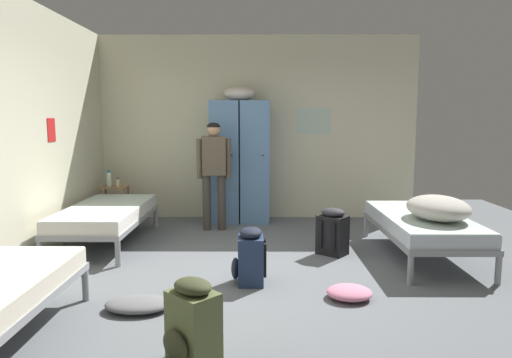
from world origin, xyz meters
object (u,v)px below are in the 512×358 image
(water_bottle, at_px, (109,179))
(clothes_pile_pink, at_px, (349,292))
(bed_left_rear, at_px, (106,214))
(backpack_navy, at_px, (250,257))
(clothes_pile_grey, at_px, (138,304))
(bedding_heap, at_px, (438,208))
(person_traveler, at_px, (214,166))
(lotion_bottle, at_px, (118,183))
(backpack_olive, at_px, (192,322))
(bed_right, at_px, (422,224))
(backpack_black, at_px, (333,232))
(shelf_unit, at_px, (115,201))
(locker_bank, at_px, (240,159))

(water_bottle, relative_size, clothes_pile_pink, 0.61)
(bed_left_rear, height_order, clothes_pile_pink, bed_left_rear)
(clothes_pile_pink, bearing_deg, backpack_navy, 156.67)
(clothes_pile_grey, bearing_deg, clothes_pile_pink, 8.17)
(water_bottle, bearing_deg, bed_left_rear, -74.25)
(bedding_heap, height_order, water_bottle, water_bottle)
(person_traveler, height_order, lotion_bottle, person_traveler)
(backpack_olive, bearing_deg, bed_right, 45.11)
(backpack_black, bearing_deg, clothes_pile_pink, -92.91)
(bed_right, distance_m, clothes_pile_grey, 3.28)
(backpack_olive, bearing_deg, shelf_unit, 113.63)
(backpack_navy, bearing_deg, lotion_bottle, 128.82)
(backpack_black, height_order, backpack_olive, same)
(bed_right, xyz_separation_m, lotion_bottle, (-3.99, 1.63, 0.25))
(bed_right, height_order, water_bottle, water_bottle)
(backpack_navy, relative_size, clothes_pile_pink, 1.37)
(bed_right, xyz_separation_m, backpack_black, (-1.00, 0.08, -0.12))
(bedding_heap, height_order, lotion_bottle, bedding_heap)
(person_traveler, height_order, backpack_black, person_traveler)
(lotion_bottle, relative_size, backpack_navy, 0.25)
(bedding_heap, bearing_deg, water_bottle, 155.25)
(person_traveler, height_order, water_bottle, person_traveler)
(person_traveler, height_order, backpack_navy, person_traveler)
(locker_bank, relative_size, bed_left_rear, 1.09)
(bed_right, relative_size, clothes_pile_grey, 3.47)
(lotion_bottle, height_order, backpack_black, lotion_bottle)
(locker_bank, distance_m, water_bottle, 2.01)
(bed_left_rear, relative_size, backpack_black, 3.45)
(bed_left_rear, height_order, backpack_navy, backpack_navy)
(backpack_olive, bearing_deg, bed_left_rear, 117.77)
(locker_bank, height_order, backpack_navy, locker_bank)
(locker_bank, height_order, water_bottle, locker_bank)
(locker_bank, distance_m, clothes_pile_grey, 3.58)
(water_bottle, bearing_deg, bed_right, -22.19)
(shelf_unit, height_order, backpack_black, shelf_unit)
(shelf_unit, height_order, bedding_heap, bedding_heap)
(bed_right, height_order, clothes_pile_pink, bed_right)
(shelf_unit, distance_m, backpack_olive, 4.36)
(bed_right, distance_m, backpack_black, 1.02)
(bed_right, bearing_deg, bed_left_rear, 172.24)
(water_bottle, bearing_deg, shelf_unit, -14.04)
(clothes_pile_grey, distance_m, clothes_pile_pink, 1.83)
(locker_bank, distance_m, bedding_heap, 3.09)
(shelf_unit, height_order, lotion_bottle, lotion_bottle)
(clothes_pile_grey, bearing_deg, bedding_heap, 23.37)
(lotion_bottle, bearing_deg, locker_bank, 6.80)
(locker_bank, relative_size, clothes_pile_grey, 3.78)
(person_traveler, xyz_separation_m, clothes_pile_grey, (-0.37, -2.81, -0.87))
(clothes_pile_grey, bearing_deg, backpack_olive, -54.21)
(bed_left_rear, bearing_deg, bed_right, -7.76)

